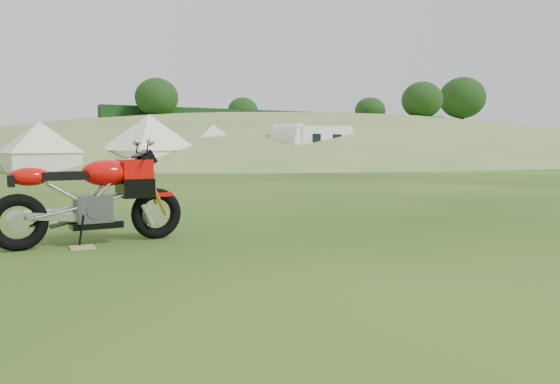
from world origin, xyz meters
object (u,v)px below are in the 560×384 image
plywood_board (82,247)px  tent_left (40,144)px  tent_right (214,144)px  tent_mid (149,142)px  caravan (313,147)px  sport_motorcycle (91,191)px

plywood_board → tent_left: tent_left is taller
tent_left → tent_right: bearing=-4.5°
tent_left → tent_mid: (4.39, -0.46, 0.12)m
plywood_board → tent_right: size_ratio=0.09×
plywood_board → tent_mid: 19.00m
plywood_board → caravan: size_ratio=0.05×
tent_mid → tent_right: tent_mid is taller
tent_left → tent_mid: 4.41m
sport_motorcycle → plywood_board: sport_motorcycle is taller
sport_motorcycle → tent_right: 20.84m
sport_motorcycle → tent_left: (1.13, 18.36, 0.57)m
tent_mid → caravan: size_ratio=0.66×
tent_mid → tent_right: 3.52m
tent_right → caravan: tent_right is taller
tent_left → caravan: tent_left is taller
tent_mid → tent_right: bearing=-4.3°
sport_motorcycle → plywood_board: (-0.13, -0.19, -0.55)m
sport_motorcycle → tent_right: tent_right is taller
sport_motorcycle → caravan: size_ratio=0.43×
tent_left → tent_right: 7.79m
plywood_board → tent_mid: (5.64, 18.10, 1.25)m
tent_mid → caravan: (7.70, -1.27, -0.23)m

